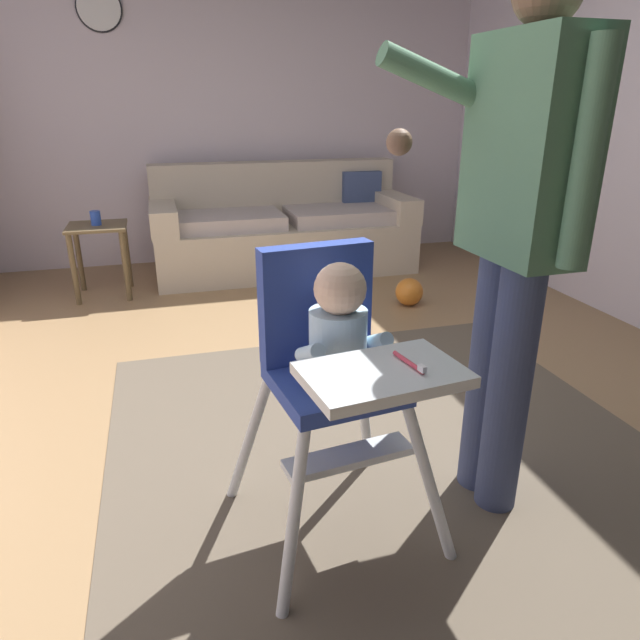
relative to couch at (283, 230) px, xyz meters
name	(u,v)px	position (x,y,z in m)	size (l,w,h in m)	color
ground	(343,414)	(-0.24, -2.38, -0.38)	(5.78, 7.34, 0.10)	#96744D
wall_far	(239,98)	(-0.24, 0.52, 1.03)	(4.98, 0.06, 2.73)	silver
area_rug	(405,476)	(-0.19, -2.97, -0.33)	(2.20, 2.71, 0.01)	brown
couch	(283,230)	(0.00, 0.00, 0.00)	(2.11, 0.86, 0.86)	#C3B49D
high_chair	(334,351)	(-0.52, -3.14, 0.31)	(0.67, 0.78, 0.94)	silver
adult_standing	(516,231)	(0.06, -3.13, 0.64)	(0.52, 0.49, 1.71)	#364064
toy_ball	(409,292)	(0.64, -1.17, -0.23)	(0.19, 0.19, 0.19)	orange
side_table	(99,244)	(-1.42, -0.36, 0.05)	(0.40, 0.40, 0.52)	brown
sippy_cup	(96,218)	(-1.42, -0.36, 0.24)	(0.07, 0.07, 0.10)	#284CB7
wall_clock	(99,8)	(-1.27, 0.48, 1.66)	(0.34, 0.04, 0.34)	white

